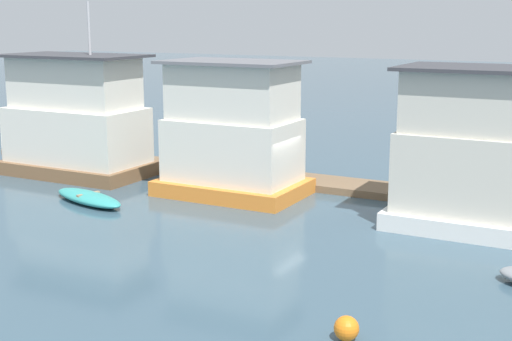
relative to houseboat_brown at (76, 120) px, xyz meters
The scene contains 7 objects.
ground_plane 10.29m from the houseboat_brown, ahead, with size 200.00×200.00×0.00m, color #385160.
dock_walkway 10.65m from the houseboat_brown, 16.06° to the left, with size 33.80×2.17×0.30m, color brown.
houseboat_brown is the anchor object (origin of this frame).
houseboat_orange 8.26m from the houseboat_brown, ahead, with size 5.76×3.80×5.44m.
houseboat_white 17.91m from the houseboat_brown, ahead, with size 5.58×3.99×5.51m.
dinghy_teal 6.05m from the houseboat_brown, 44.68° to the right, with size 4.12×2.22×0.43m.
buoy_orange 20.38m from the houseboat_brown, 31.75° to the right, with size 0.57×0.57×0.57m, color orange.
Camera 1 is at (12.39, -24.45, 7.08)m, focal length 50.00 mm.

